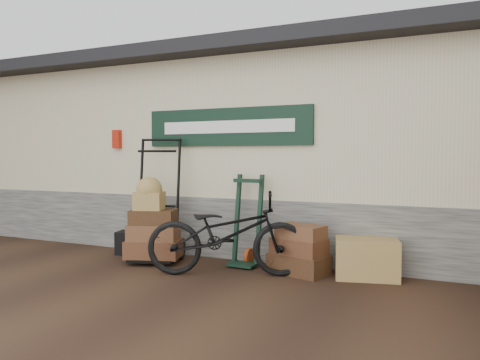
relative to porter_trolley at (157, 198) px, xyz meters
The scene contains 8 objects.
ground 1.60m from the porter_trolley, 23.06° to the right, with size 80.00×80.00×0.00m, color black.
station_building 2.62m from the porter_trolley, 61.56° to the left, with size 14.40×4.10×3.20m.
porter_trolley is the anchor object (origin of this frame).
green_barrow 1.38m from the porter_trolley, ahead, with size 0.46×0.39×1.26m, color black, non-canonical shape.
suitcase_stack 2.21m from the porter_trolley, ahead, with size 0.73×0.46×0.65m, color #381F12, non-canonical shape.
wicker_hamper 3.05m from the porter_trolley, ahead, with size 0.76×0.50×0.50m, color olive.
black_trunk 0.98m from the porter_trolley, 166.59° to the left, with size 0.36×0.31×0.36m, color black.
bicycle 1.41m from the porter_trolley, 15.95° to the right, with size 2.05×0.72×1.19m, color black.
Camera 1 is at (2.72, -5.17, 1.53)m, focal length 35.00 mm.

